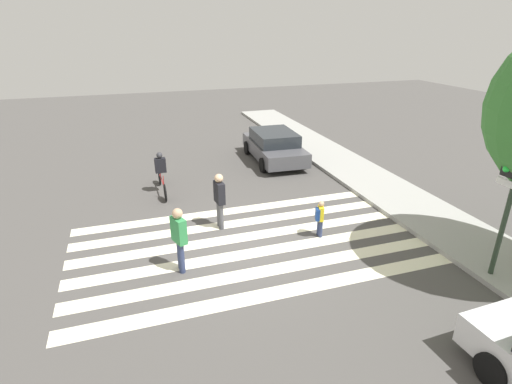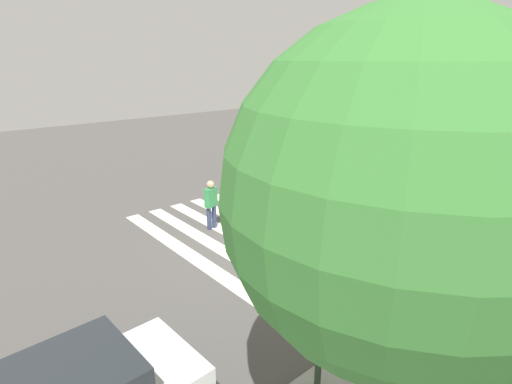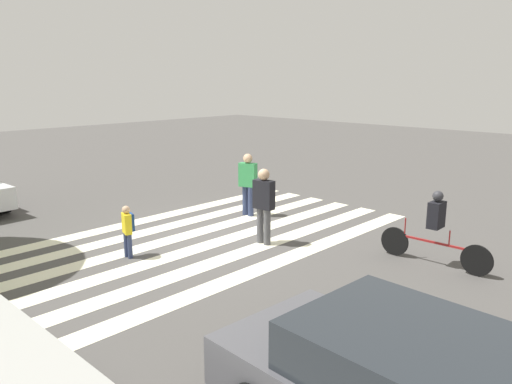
{
  "view_description": "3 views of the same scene",
  "coord_description": "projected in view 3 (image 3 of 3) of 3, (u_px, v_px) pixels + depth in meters",
  "views": [
    {
      "loc": [
        9.73,
        -2.91,
        5.95
      ],
      "look_at": [
        -1.17,
        0.64,
        1.13
      ],
      "focal_mm": 28.0,
      "sensor_mm": 36.0,
      "label": 1
    },
    {
      "loc": [
        8.02,
        9.01,
        5.76
      ],
      "look_at": [
        -0.29,
        -0.73,
        1.48
      ],
      "focal_mm": 28.0,
      "sensor_mm": 36.0,
      "label": 2
    },
    {
      "loc": [
        -8.99,
        7.74,
        3.82
      ],
      "look_at": [
        -1.11,
        -0.47,
        1.22
      ],
      "focal_mm": 35.0,
      "sensor_mm": 36.0,
      "label": 3
    }
  ],
  "objects": [
    {
      "name": "pedestrian_adult_yellow_jacket",
      "position": [
        264.0,
        202.0,
        11.58
      ],
      "size": [
        0.52,
        0.27,
        1.8
      ],
      "rotation": [
        0.0,
        0.0,
        3.24
      ],
      "color": "#4C4C51",
      "rests_on": "ground_plane"
    },
    {
      "name": "cyclist_mid_street",
      "position": [
        435.0,
        225.0,
        10.27
      ],
      "size": [
        2.39,
        0.41,
        1.59
      ],
      "rotation": [
        0.0,
        0.0,
        0.02
      ],
      "color": "black",
      "rests_on": "ground_plane"
    },
    {
      "name": "crosswalk_stripes",
      "position": [
        211.0,
        236.0,
        12.36
      ],
      "size": [
        5.26,
        10.0,
        0.01
      ],
      "color": "#F2EDCC",
      "rests_on": "ground_plane"
    },
    {
      "name": "pedestrian_adult_tall_backpack",
      "position": [
        248.0,
        181.0,
        14.03
      ],
      "size": [
        0.54,
        0.38,
        1.78
      ],
      "rotation": [
        0.0,
        0.0,
        3.49
      ],
      "color": "navy",
      "rests_on": "ground_plane"
    },
    {
      "name": "pedestrian_child_with_backpack",
      "position": [
        128.0,
        227.0,
        10.77
      ],
      "size": [
        0.35,
        0.33,
        1.16
      ],
      "rotation": [
        0.0,
        0.0,
        -0.32
      ],
      "color": "navy",
      "rests_on": "ground_plane"
    },
    {
      "name": "ground_plane",
      "position": [
        211.0,
        236.0,
        12.36
      ],
      "size": [
        60.0,
        60.0,
        0.0
      ],
      "primitive_type": "plane",
      "color": "#4C4947"
    }
  ]
}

